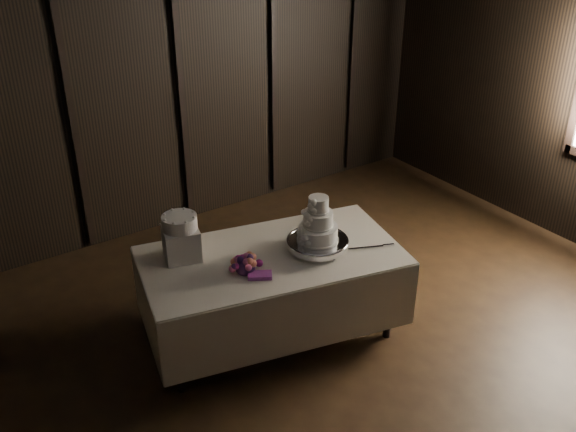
# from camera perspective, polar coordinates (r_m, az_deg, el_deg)

# --- Properties ---
(room) EXTENTS (6.08, 7.08, 3.08)m
(room) POSITION_cam_1_polar(r_m,az_deg,el_deg) (3.91, 13.11, -0.75)
(room) COLOR black
(room) RESTS_ON ground
(display_table) EXTENTS (2.17, 1.46, 0.76)m
(display_table) POSITION_cam_1_polar(r_m,az_deg,el_deg) (5.12, -1.40, -6.71)
(display_table) COLOR silver
(display_table) RESTS_ON ground
(cake_stand) EXTENTS (0.58, 0.58, 0.09)m
(cake_stand) POSITION_cam_1_polar(r_m,az_deg,el_deg) (4.97, 2.63, -2.57)
(cake_stand) COLOR silver
(cake_stand) RESTS_ON display_table
(wedding_cake) EXTENTS (0.34, 0.31, 0.37)m
(wedding_cake) POSITION_cam_1_polar(r_m,az_deg,el_deg) (4.85, 2.54, -0.81)
(wedding_cake) COLOR white
(wedding_cake) RESTS_ON cake_stand
(bouquet) EXTENTS (0.44, 0.47, 0.18)m
(bouquet) POSITION_cam_1_polar(r_m,az_deg,el_deg) (4.70, -3.83, -4.34)
(bouquet) COLOR #E55E99
(bouquet) RESTS_ON display_table
(box_pedestal) EXTENTS (0.32, 0.32, 0.25)m
(box_pedestal) POSITION_cam_1_polar(r_m,az_deg,el_deg) (4.90, -9.46, -2.38)
(box_pedestal) COLOR white
(box_pedestal) RESTS_ON display_table
(small_cake) EXTENTS (0.30, 0.30, 0.11)m
(small_cake) POSITION_cam_1_polar(r_m,az_deg,el_deg) (4.81, -9.62, -0.56)
(small_cake) COLOR white
(small_cake) RESTS_ON box_pedestal
(cake_knife) EXTENTS (0.35, 0.17, 0.01)m
(cake_knife) POSITION_cam_1_polar(r_m,az_deg,el_deg) (5.04, 6.92, -2.80)
(cake_knife) COLOR silver
(cake_knife) RESTS_ON display_table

